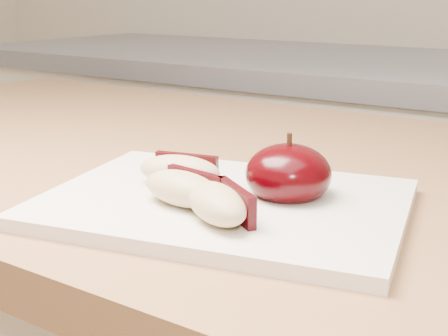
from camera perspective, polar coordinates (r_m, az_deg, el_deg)
The scene contains 5 objects.
cutting_board at distance 0.52m, azimuth 0.00°, elevation -3.26°, with size 0.29×0.22×0.01m, color silver.
apple_half at distance 0.52m, azimuth 5.90°, elevation -0.56°, with size 0.09×0.09×0.06m.
apple_wedge_a at distance 0.55m, azimuth -4.01°, elevation -0.22°, with size 0.08×0.05×0.03m.
apple_wedge_b at distance 0.50m, azimuth -3.72°, elevation -1.85°, with size 0.08×0.05×0.03m.
apple_wedge_c at distance 0.46m, azimuth -0.47°, elevation -3.23°, with size 0.08×0.07×0.03m.
Camera 1 is at (0.21, -0.06, 1.08)m, focal length 50.00 mm.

